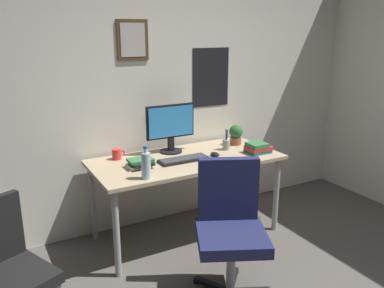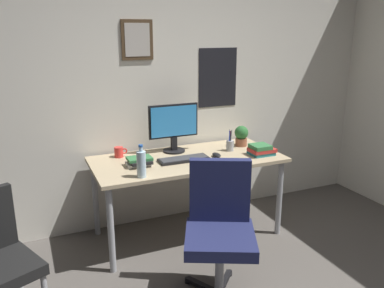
% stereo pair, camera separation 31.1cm
% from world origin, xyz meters
% --- Properties ---
extents(wall_back, '(4.40, 0.10, 2.60)m').
position_xyz_m(wall_back, '(-0.00, 2.15, 1.30)').
color(wall_back, silver).
rests_on(wall_back, ground_plane).
extents(desk, '(1.64, 0.76, 0.73)m').
position_xyz_m(desk, '(-0.04, 1.69, 0.66)').
color(desk, tan).
rests_on(desk, ground_plane).
extents(office_chair, '(0.61, 0.61, 0.95)m').
position_xyz_m(office_chair, '(-0.16, 0.83, 0.53)').
color(office_chair, '#1E234C').
rests_on(office_chair, ground_plane).
extents(side_chair, '(0.55, 0.55, 0.88)m').
position_xyz_m(side_chair, '(-1.57, 1.05, 0.50)').
color(side_chair, black).
rests_on(side_chair, ground_plane).
extents(monitor, '(0.46, 0.20, 0.43)m').
position_xyz_m(monitor, '(-0.08, 1.91, 0.97)').
color(monitor, black).
rests_on(monitor, desk).
extents(keyboard, '(0.43, 0.15, 0.03)m').
position_xyz_m(keyboard, '(-0.10, 1.63, 0.74)').
color(keyboard, black).
rests_on(keyboard, desk).
extents(computer_mouse, '(0.06, 0.11, 0.04)m').
position_xyz_m(computer_mouse, '(0.20, 1.61, 0.75)').
color(computer_mouse, black).
rests_on(computer_mouse, desk).
extents(water_bottle, '(0.07, 0.07, 0.25)m').
position_xyz_m(water_bottle, '(-0.54, 1.39, 0.84)').
color(water_bottle, silver).
rests_on(water_bottle, desk).
extents(coffee_mug_near, '(0.11, 0.08, 0.09)m').
position_xyz_m(coffee_mug_near, '(-0.58, 1.94, 0.78)').
color(coffee_mug_near, red).
rests_on(coffee_mug_near, desk).
extents(potted_plant, '(0.13, 0.13, 0.20)m').
position_xyz_m(potted_plant, '(0.57, 1.83, 0.84)').
color(potted_plant, brown).
rests_on(potted_plant, desk).
extents(pen_cup, '(0.07, 0.07, 0.20)m').
position_xyz_m(pen_cup, '(0.40, 1.73, 0.78)').
color(pen_cup, '#9EA0A5').
rests_on(pen_cup, desk).
extents(book_stack_left, '(0.20, 0.17, 0.07)m').
position_xyz_m(book_stack_left, '(-0.48, 1.65, 0.77)').
color(book_stack_left, silver).
rests_on(book_stack_left, desk).
extents(book_stack_right, '(0.22, 0.17, 0.10)m').
position_xyz_m(book_stack_right, '(0.59, 1.51, 0.78)').
color(book_stack_right, '#26727A').
rests_on(book_stack_right, desk).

